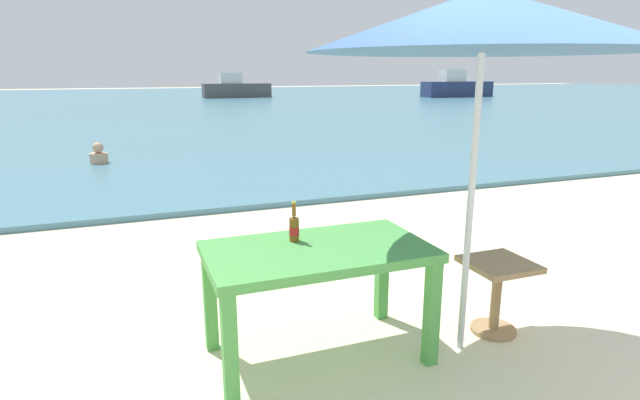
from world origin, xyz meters
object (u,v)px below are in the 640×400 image
picnic_table_green (318,263)px  boat_cargo_ship (236,88)px  beer_bottle_amber (294,227)px  swimmer_person (99,155)px  side_table_wood (497,286)px  patio_umbrella (484,21)px  boat_tanker (456,87)px

picnic_table_green → boat_cargo_ship: boat_cargo_ship is taller
beer_bottle_amber → swimmer_person: (-1.50, 7.77, -0.61)m
picnic_table_green → boat_cargo_ship: bearing=79.2°
picnic_table_green → side_table_wood: size_ratio=2.59×
beer_bottle_amber → side_table_wood: bearing=-12.7°
side_table_wood → boat_cargo_ship: (4.86, 32.45, 0.32)m
side_table_wood → swimmer_person: 8.59m
swimmer_person → boat_cargo_ship: size_ratio=0.09×
patio_umbrella → swimmer_person: patio_umbrella is taller
patio_umbrella → side_table_wood: patio_umbrella is taller
picnic_table_green → side_table_wood: (1.30, -0.15, -0.30)m
patio_umbrella → beer_bottle_amber: bearing=158.3°
picnic_table_green → side_table_wood: 1.34m
patio_umbrella → boat_cargo_ship: (5.22, 32.55, -1.45)m
picnic_table_green → swimmer_person: (-1.60, 7.93, -0.41)m
picnic_table_green → side_table_wood: bearing=-6.6°
beer_bottle_amber → boat_tanker: (20.74, 27.56, -0.11)m
picnic_table_green → boat_cargo_ship: (6.16, 32.30, 0.02)m
patio_umbrella → boat_tanker: size_ratio=0.46×
patio_umbrella → boat_tanker: (19.69, 27.98, -1.38)m
beer_bottle_amber → patio_umbrella: bearing=-21.7°
patio_umbrella → boat_tanker: bearing=54.9°
side_table_wood → boat_tanker: boat_tanker is taller
patio_umbrella → side_table_wood: size_ratio=4.26×
boat_cargo_ship → swimmer_person: bearing=-107.7°
patio_umbrella → swimmer_person: 8.77m
swimmer_person → side_table_wood: bearing=-70.2°
picnic_table_green → swimmer_person: bearing=101.4°
side_table_wood → boat_cargo_ship: boat_cargo_ship is taller
picnic_table_green → boat_cargo_ship: size_ratio=0.31×
picnic_table_green → swimmer_person: 8.10m
patio_umbrella → side_table_wood: bearing=15.6°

